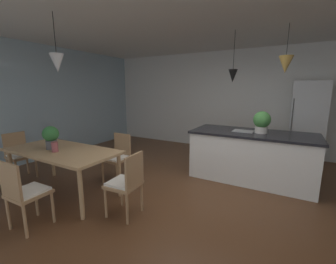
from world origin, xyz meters
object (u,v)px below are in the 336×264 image
object	(u,v)px
refrigerator	(307,123)
dining_table	(62,154)
kitchen_island	(251,155)
vase_on_dining_table	(55,147)
potted_plant_on_table	(51,136)
chair_kitchen_end	(127,182)
chair_window_end	(19,154)
potted_plant_on_island	(262,121)
chair_near_right	(24,192)
chair_far_right	(118,156)

from	to	relation	value
refrigerator	dining_table	bearing A→B (deg)	-133.09
kitchen_island	vase_on_dining_table	bearing A→B (deg)	-138.40
potted_plant_on_table	vase_on_dining_table	xyz separation A→B (m)	(0.20, -0.08, -0.13)
chair_kitchen_end	potted_plant_on_table	world-z (taller)	potted_plant_on_table
chair_window_end	potted_plant_on_table	distance (m)	1.22
potted_plant_on_island	chair_near_right	bearing A→B (deg)	-127.71
dining_table	potted_plant_on_table	world-z (taller)	potted_plant_on_table
kitchen_island	chair_far_right	bearing A→B (deg)	-148.66
vase_on_dining_table	chair_window_end	bearing A→B (deg)	174.46
dining_table	kitchen_island	size ratio (longest dim) A/B	0.86
chair_far_right	potted_plant_on_island	size ratio (longest dim) A/B	2.23
chair_near_right	chair_window_end	bearing A→B (deg)	154.66
chair_window_end	refrigerator	distance (m)	6.02
chair_window_end	kitchen_island	bearing A→B (deg)	28.67
chair_far_right	vase_on_dining_table	distance (m)	1.07
potted_plant_on_island	kitchen_island	bearing A→B (deg)	-180.00
kitchen_island	potted_plant_on_island	xyz separation A→B (m)	(0.14, 0.00, 0.65)
chair_near_right	chair_window_end	distance (m)	1.90
refrigerator	potted_plant_on_island	world-z (taller)	refrigerator
dining_table	chair_far_right	size ratio (longest dim) A/B	2.13
chair_window_end	vase_on_dining_table	distance (m)	1.37
chair_near_right	chair_far_right	distance (m)	1.62
dining_table	kitchen_island	bearing A→B (deg)	39.64
dining_table	refrigerator	world-z (taller)	refrigerator
chair_far_right	vase_on_dining_table	size ratio (longest dim) A/B	5.67
chair_near_right	chair_window_end	world-z (taller)	same
chair_near_right	potted_plant_on_island	bearing A→B (deg)	52.29
chair_near_right	chair_far_right	bearing A→B (deg)	90.01
chair_kitchen_end	vase_on_dining_table	distance (m)	1.32
chair_kitchen_end	chair_far_right	size ratio (longest dim) A/B	1.00
dining_table	chair_window_end	size ratio (longest dim) A/B	2.13
refrigerator	vase_on_dining_table	size ratio (longest dim) A/B	12.07
dining_table	refrigerator	distance (m)	5.05
dining_table	potted_plant_on_island	bearing A→B (deg)	38.17
kitchen_island	potted_plant_on_island	distance (m)	0.66
chair_near_right	kitchen_island	distance (m)	3.59
chair_kitchen_end	refrigerator	xyz separation A→B (m)	(2.14, 3.68, 0.45)
chair_window_end	potted_plant_on_island	bearing A→B (deg)	27.83
kitchen_island	chair_near_right	bearing A→B (deg)	-125.99
dining_table	chair_kitchen_end	size ratio (longest dim) A/B	2.13
chair_window_end	potted_plant_on_table	bearing A→B (deg)	-2.36
potted_plant_on_table	potted_plant_on_island	bearing A→B (deg)	36.97
chair_kitchen_end	chair_far_right	distance (m)	1.19
chair_kitchen_end	potted_plant_on_table	bearing A→B (deg)	-178.18
chair_window_end	vase_on_dining_table	xyz separation A→B (m)	(1.33, -0.13, 0.34)
dining_table	potted_plant_on_island	size ratio (longest dim) A/B	4.75
chair_kitchen_end	potted_plant_on_island	xyz separation A→B (m)	(1.37, 2.09, 0.64)
kitchen_island	refrigerator	bearing A→B (deg)	60.08
dining_table	kitchen_island	world-z (taller)	kitchen_island
potted_plant_on_island	chair_kitchen_end	bearing A→B (deg)	-123.18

